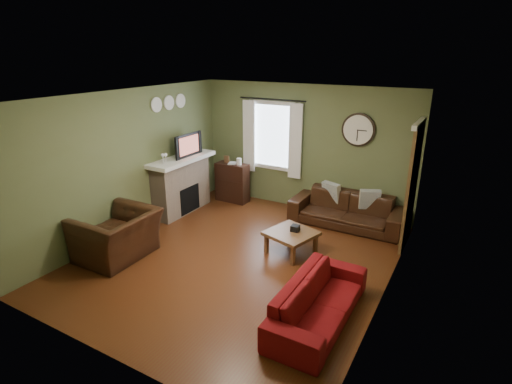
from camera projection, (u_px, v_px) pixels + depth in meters
The scene contains 31 objects.
floor at pixel (239, 258), 6.55m from camera, with size 4.60×5.20×0.00m, color #49220F.
ceiling at pixel (236, 97), 5.67m from camera, with size 4.60×5.20×0.00m, color white.
wall_left at pixel (129, 163), 7.17m from camera, with size 0.00×5.20×2.60m, color #5A673E.
wall_right at pixel (392, 212), 5.04m from camera, with size 0.00×5.20×2.60m, color #5A673E.
wall_back at pixel (304, 149), 8.24m from camera, with size 4.60×0.00×2.60m, color #5A673E.
wall_front at pixel (100, 255), 3.98m from camera, with size 4.60×0.00×2.60m, color #5A673E.
fireplace at pixel (182, 186), 8.28m from camera, with size 0.40×1.40×1.10m, color tan.
firebox at pixel (190, 199), 8.27m from camera, with size 0.04×0.60×0.55m, color black.
mantel at pixel (181, 159), 8.06m from camera, with size 0.58×1.60×0.08m, color white.
tv at pixel (186, 147), 8.10m from camera, with size 0.60×0.08×0.35m, color black.
tv_screen at pixel (189, 145), 8.05m from camera, with size 0.02×0.62×0.36m, color #994C3F.
medallion_left at pixel (156, 105), 7.50m from camera, with size 0.28×0.28×0.03m, color white.
medallion_mid at pixel (169, 103), 7.79m from camera, with size 0.28×0.28×0.03m, color white.
medallion_right at pixel (180, 101), 8.07m from camera, with size 0.28×0.28×0.03m, color white.
window_pane at pixel (274, 136), 8.48m from camera, with size 1.00×0.02×1.30m, color silver, non-canonical shape.
curtain_rod at pixel (272, 99), 8.14m from camera, with size 0.03×0.03×1.50m, color black.
curtain_left at pixel (249, 136), 8.67m from camera, with size 0.28×0.04×1.55m, color white.
curtain_right at pixel (295, 142), 8.16m from camera, with size 0.28×0.04×1.55m, color white.
wall_clock at pixel (358, 130), 7.52m from camera, with size 0.64×0.06×0.64m, color white, non-canonical shape.
door at pixel (412, 188), 6.66m from camera, with size 0.05×0.90×2.10m, color brown.
bookshelf at pixel (232, 182), 8.90m from camera, with size 0.73×0.31×0.87m, color black, non-canonical shape.
book at pixel (228, 159), 8.72m from camera, with size 0.18×0.24×0.02m, color brown.
sofa_brown at pixel (347, 210), 7.70m from camera, with size 2.15×0.84×0.63m, color black.
pillow_left at pixel (370, 199), 7.57m from camera, with size 0.38×0.11×0.38m, color #9BA19F.
pillow_right at pixel (331, 192), 7.95m from camera, with size 0.39×0.12×0.39m, color #9BA19F.
sofa_red at pixel (319, 301), 4.98m from camera, with size 1.86×0.73×0.54m, color #68090C.
armchair at pixel (117, 235), 6.47m from camera, with size 1.19×1.04×0.77m, color black.
coffee_table at pixel (291, 242), 6.67m from camera, with size 0.72×0.72×0.39m, color brown, non-canonical shape.
tissue_box at pixel (295, 230), 6.63m from camera, with size 0.13×0.13×0.10m, color black.
wine_glass_a at pixel (163, 159), 7.57m from camera, with size 0.07×0.07×0.20m, color white, non-canonical shape.
wine_glass_b at pixel (166, 158), 7.64m from camera, with size 0.06×0.06×0.18m, color white, non-canonical shape.
Camera 1 is at (3.10, -4.91, 3.24)m, focal length 28.00 mm.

